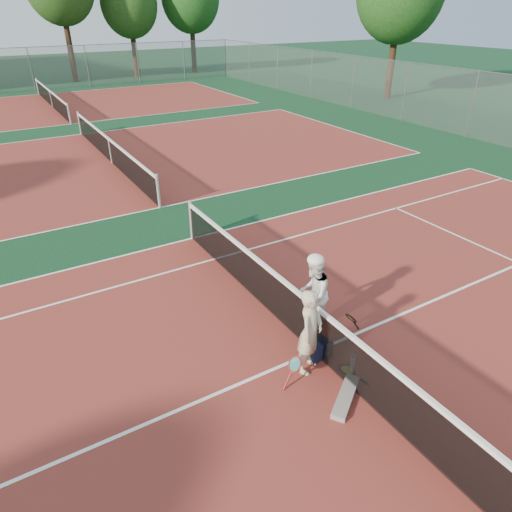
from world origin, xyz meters
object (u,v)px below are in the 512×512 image
(racket_black_held, at_px, (350,324))
(sports_bag_purple, at_px, (325,349))
(net_main, at_px, (316,330))
(player_a, at_px, (310,332))
(player_b, at_px, (313,294))
(racket_spare, at_px, (347,370))
(racket_red, at_px, (294,371))
(sports_bag_navy, at_px, (317,349))
(water_bottle, at_px, (352,363))

(racket_black_held, distance_m, sports_bag_purple, 0.81)
(net_main, bearing_deg, player_a, -141.97)
(player_b, distance_m, racket_spare, 1.55)
(racket_red, height_order, sports_bag_navy, racket_red)
(racket_black_held, bearing_deg, water_bottle, 42.75)
(player_a, bearing_deg, sports_bag_purple, -16.40)
(player_b, height_order, racket_black_held, player_b)
(sports_bag_purple, bearing_deg, player_b, 70.17)
(racket_black_held, height_order, sports_bag_navy, racket_black_held)
(player_b, height_order, sports_bag_navy, player_b)
(net_main, relative_size, player_b, 6.98)
(net_main, distance_m, sports_bag_navy, 0.37)
(sports_bag_navy, bearing_deg, racket_red, -156.51)
(sports_bag_purple, xyz_separation_m, water_bottle, (0.16, -0.57, 0.03))
(water_bottle, bearing_deg, player_b, 84.75)
(racket_red, bearing_deg, water_bottle, -27.26)
(racket_black_held, distance_m, water_bottle, 0.99)
(water_bottle, bearing_deg, racket_red, 165.72)
(player_b, xyz_separation_m, sports_bag_purple, (-0.28, -0.78, -0.67))
(net_main, relative_size, racket_red, 21.03)
(water_bottle, bearing_deg, net_main, 112.24)
(racket_red, bearing_deg, racket_spare, -27.15)
(racket_red, xyz_separation_m, racket_black_held, (1.67, 0.50, -0.01))
(net_main, relative_size, racket_spare, 18.30)
(player_a, xyz_separation_m, player_b, (0.76, 0.92, -0.02))
(player_a, distance_m, racket_black_held, 1.41)
(player_b, bearing_deg, racket_spare, 40.99)
(net_main, distance_m, racket_spare, 0.87)
(sports_bag_purple, relative_size, water_bottle, 0.99)
(racket_red, bearing_deg, racket_black_held, 3.70)
(player_a, distance_m, water_bottle, 1.01)
(sports_bag_purple, bearing_deg, net_main, 134.90)
(net_main, xyz_separation_m, player_b, (0.41, 0.64, 0.28))
(player_b, relative_size, racket_red, 3.02)
(racket_black_held, bearing_deg, racket_red, 8.18)
(sports_bag_navy, relative_size, sports_bag_purple, 1.42)
(racket_black_held, distance_m, racket_spare, 1.05)
(sports_bag_navy, relative_size, water_bottle, 1.41)
(net_main, height_order, water_bottle, net_main)
(racket_black_held, xyz_separation_m, water_bottle, (-0.62, -0.77, -0.10))
(racket_black_held, height_order, racket_spare, racket_black_held)
(net_main, height_order, racket_black_held, net_main)
(sports_bag_purple, bearing_deg, player_a, -163.97)
(net_main, bearing_deg, racket_black_held, 3.85)
(net_main, distance_m, water_bottle, 0.85)
(player_b, xyz_separation_m, racket_red, (-1.18, -1.08, -0.53))
(player_a, relative_size, sports_bag_navy, 3.79)
(sports_bag_purple, bearing_deg, racket_black_held, 14.19)
(player_b, distance_m, sports_bag_navy, 1.08)
(player_b, distance_m, racket_red, 1.68)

